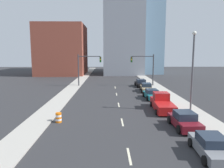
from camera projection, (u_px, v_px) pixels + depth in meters
sidewalk_left at (79, 81)px, 51.32m from camera, size 2.58×90.88×0.15m
sidewalk_right at (148, 81)px, 51.61m from camera, size 2.58×90.88×0.15m
lane_stripe_at_8m at (129, 156)px, 14.23m from camera, size 0.16×2.40×0.01m
lane_stripe_at_15m at (122, 122)px, 21.17m from camera, size 0.16×2.40×0.01m
lane_stripe_at_22m at (119, 105)px, 28.25m from camera, size 0.16×2.40×0.01m
lane_stripe_at_29m at (117, 94)px, 35.53m from camera, size 0.16×2.40×0.01m
lane_stripe_at_36m at (115, 87)px, 42.37m from camera, size 0.16×2.40×0.01m
building_brick_left at (63, 50)px, 67.71m from camera, size 14.00×16.00×15.11m
building_office_center at (122, 33)px, 71.22m from camera, size 12.00×20.00×26.21m
building_glass_right at (140, 11)px, 74.21m from camera, size 13.00×20.00×41.49m
traffic_signal_left at (85, 66)px, 43.51m from camera, size 4.70×0.35×6.39m
traffic_signal_right at (147, 65)px, 43.73m from camera, size 4.70×0.35×6.39m
traffic_barrel at (59, 118)px, 21.06m from camera, size 0.56×0.56×0.95m
street_lamp at (193, 66)px, 24.39m from camera, size 0.44×0.44×9.04m
sedan_gray at (211, 146)px, 14.22m from camera, size 2.22×4.39×1.37m
sedan_maroon at (184, 121)px, 19.41m from camera, size 2.20×4.27×1.51m
pickup_truck_red at (162, 103)px, 25.60m from camera, size 2.43×6.00×1.97m
sedan_teal at (152, 94)px, 32.09m from camera, size 2.20×4.65×1.38m
sedan_tan at (146, 88)px, 38.00m from camera, size 2.22×4.76×1.45m
sedan_black at (141, 83)px, 43.59m from camera, size 2.27×4.54×1.46m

